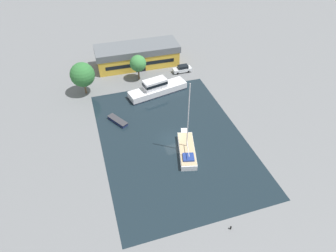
{
  "coord_description": "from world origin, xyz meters",
  "views": [
    {
      "loc": [
        -12.64,
        -37.59,
        37.17
      ],
      "look_at": [
        0.0,
        2.67,
        1.0
      ],
      "focal_mm": 32.0,
      "sensor_mm": 36.0,
      "label": 1
    }
  ],
  "objects_px": {
    "quay_tree_near_building": "(138,63)",
    "parked_car": "(182,69)",
    "motor_cruiser": "(157,88)",
    "warehouse_building": "(137,55)",
    "sailboat_moored": "(187,149)",
    "small_dinghy": "(118,121)",
    "quay_tree_by_water": "(82,75)"
  },
  "relations": [
    {
      "from": "quay_tree_near_building",
      "to": "parked_car",
      "type": "distance_m",
      "value": 11.2
    },
    {
      "from": "warehouse_building",
      "to": "quay_tree_by_water",
      "type": "distance_m",
      "value": 16.42
    },
    {
      "from": "parked_car",
      "to": "sailboat_moored",
      "type": "xyz_separation_m",
      "value": [
        -8.33,
        -25.78,
        -0.18
      ]
    },
    {
      "from": "warehouse_building",
      "to": "sailboat_moored",
      "type": "distance_m",
      "value": 32.55
    },
    {
      "from": "quay_tree_near_building",
      "to": "small_dinghy",
      "type": "xyz_separation_m",
      "value": [
        -7.55,
        -14.06,
        -3.77
      ]
    },
    {
      "from": "warehouse_building",
      "to": "sailboat_moored",
      "type": "bearing_deg",
      "value": -86.74
    },
    {
      "from": "quay_tree_by_water",
      "to": "sailboat_moored",
      "type": "distance_m",
      "value": 28.11
    },
    {
      "from": "sailboat_moored",
      "to": "small_dinghy",
      "type": "bearing_deg",
      "value": 144.89
    },
    {
      "from": "warehouse_building",
      "to": "sailboat_moored",
      "type": "height_order",
      "value": "sailboat_moored"
    },
    {
      "from": "warehouse_building",
      "to": "quay_tree_near_building",
      "type": "height_order",
      "value": "quay_tree_near_building"
    },
    {
      "from": "warehouse_building",
      "to": "parked_car",
      "type": "xyz_separation_m",
      "value": [
        9.42,
        -6.69,
        -1.73
      ]
    },
    {
      "from": "warehouse_building",
      "to": "motor_cruiser",
      "type": "bearing_deg",
      "value": -84.02
    },
    {
      "from": "parked_car",
      "to": "quay_tree_by_water",
      "type": "bearing_deg",
      "value": 95.09
    },
    {
      "from": "sailboat_moored",
      "to": "warehouse_building",
      "type": "bearing_deg",
      "value": 106.39
    },
    {
      "from": "quay_tree_by_water",
      "to": "parked_car",
      "type": "height_order",
      "value": "quay_tree_by_water"
    },
    {
      "from": "quay_tree_near_building",
      "to": "motor_cruiser",
      "type": "xyz_separation_m",
      "value": [
        2.41,
        -6.89,
        -2.84
      ]
    },
    {
      "from": "quay_tree_near_building",
      "to": "motor_cruiser",
      "type": "height_order",
      "value": "quay_tree_near_building"
    },
    {
      "from": "quay_tree_near_building",
      "to": "motor_cruiser",
      "type": "relative_size",
      "value": 0.44
    },
    {
      "from": "quay_tree_near_building",
      "to": "motor_cruiser",
      "type": "distance_m",
      "value": 7.84
    },
    {
      "from": "parked_car",
      "to": "motor_cruiser",
      "type": "height_order",
      "value": "motor_cruiser"
    },
    {
      "from": "quay_tree_near_building",
      "to": "quay_tree_by_water",
      "type": "height_order",
      "value": "quay_tree_by_water"
    },
    {
      "from": "quay_tree_by_water",
      "to": "small_dinghy",
      "type": "xyz_separation_m",
      "value": [
        4.83,
        -11.94,
        -4.27
      ]
    },
    {
      "from": "warehouse_building",
      "to": "motor_cruiser",
      "type": "xyz_separation_m",
      "value": [
        1.11,
        -13.64,
        -1.33
      ]
    },
    {
      "from": "warehouse_building",
      "to": "small_dinghy",
      "type": "relative_size",
      "value": 4.32
    },
    {
      "from": "warehouse_building",
      "to": "quay_tree_near_building",
      "type": "relative_size",
      "value": 3.39
    },
    {
      "from": "motor_cruiser",
      "to": "small_dinghy",
      "type": "distance_m",
      "value": 12.3
    },
    {
      "from": "quay_tree_by_water",
      "to": "parked_car",
      "type": "bearing_deg",
      "value": 5.39
    },
    {
      "from": "quay_tree_by_water",
      "to": "small_dinghy",
      "type": "relative_size",
      "value": 1.53
    },
    {
      "from": "small_dinghy",
      "to": "quay_tree_by_water",
      "type": "bearing_deg",
      "value": 81.73
    },
    {
      "from": "quay_tree_by_water",
      "to": "small_dinghy",
      "type": "height_order",
      "value": "quay_tree_by_water"
    },
    {
      "from": "parked_car",
      "to": "warehouse_building",
      "type": "bearing_deg",
      "value": 54.31
    },
    {
      "from": "quay_tree_by_water",
      "to": "motor_cruiser",
      "type": "distance_m",
      "value": 15.89
    }
  ]
}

